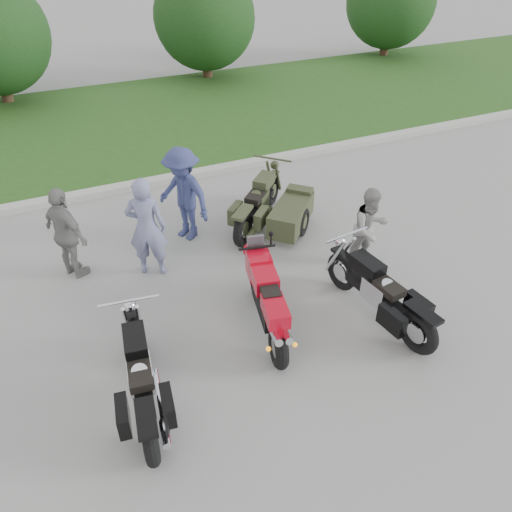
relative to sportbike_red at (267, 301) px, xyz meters
name	(u,v)px	position (x,y,z in m)	size (l,w,h in m)	color
ground	(254,352)	(-0.39, -0.37, -0.61)	(80.00, 80.00, 0.00)	gray
curb	(154,181)	(-0.39, 5.63, -0.54)	(60.00, 0.30, 0.15)	#AAA7A0
grass_strip	(120,124)	(-0.39, 9.78, -0.54)	(60.00, 8.00, 0.14)	#306021
tree_mid_right	(205,17)	(3.61, 13.13, 1.58)	(3.60, 3.60, 4.00)	#3F2B1C
tree_far_right	(391,2)	(11.61, 13.13, 1.58)	(3.60, 3.60, 4.00)	#3F2B1C
sportbike_red	(267,301)	(0.00, 0.00, 0.00)	(0.69, 2.18, 1.04)	black
cruiser_left	(142,382)	(-2.12, -0.68, -0.14)	(0.53, 2.42, 0.93)	black
cruiser_right	(383,297)	(1.78, -0.52, -0.12)	(0.62, 2.48, 0.95)	black
cruiser_sidecar	(277,211)	(1.43, 2.63, -0.17)	(2.08, 2.20, 0.94)	black
person_stripe	(147,228)	(-1.28, 2.26, 0.34)	(0.70, 0.46, 1.91)	slate
person_grey	(370,229)	(2.44, 0.87, 0.17)	(0.76, 0.59, 1.56)	gray
person_denim	(183,195)	(-0.34, 3.14, 0.35)	(1.24, 0.71, 1.92)	navy
person_back	(67,234)	(-2.59, 2.74, 0.26)	(1.03, 0.43, 1.75)	gray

